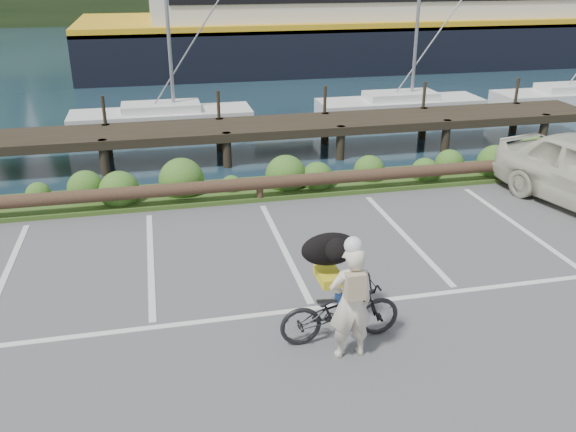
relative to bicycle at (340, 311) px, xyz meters
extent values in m
plane|color=#4D4D50|center=(-0.17, 1.31, -0.49)|extent=(72.00, 72.00, 0.00)
plane|color=#172C38|center=(-0.17, 49.31, -1.69)|extent=(160.00, 160.00, 0.00)
cube|color=#3D5B21|center=(-0.17, 6.61, -0.44)|extent=(34.00, 1.60, 0.10)
imported|color=black|center=(0.00, 0.00, 0.00)|extent=(1.86, 0.68, 0.97)
imported|color=silver|center=(0.01, -0.43, 0.39)|extent=(0.64, 0.43, 1.75)
ellipsoid|color=black|center=(-0.01, 0.59, 0.74)|extent=(0.45, 0.91, 0.52)
camera|label=1|loc=(-2.46, -7.46, 4.83)|focal=38.00mm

